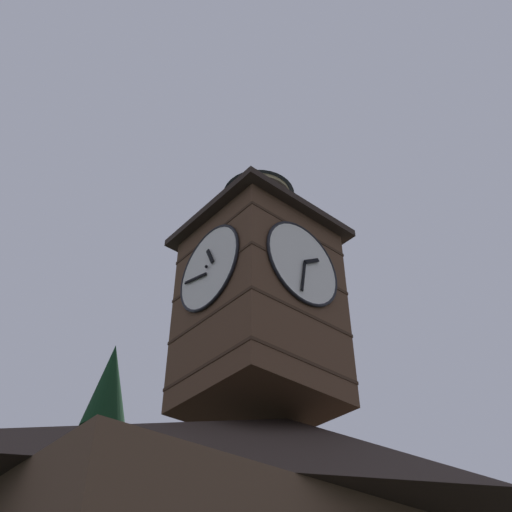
# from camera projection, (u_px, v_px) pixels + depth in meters

# --- Properties ---
(clock_tower) EXTENTS (4.64, 4.64, 9.53)m
(clock_tower) POSITION_uv_depth(u_px,v_px,m) (259.00, 294.00, 19.14)
(clock_tower) COLOR brown
(clock_tower) RESTS_ON building_main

